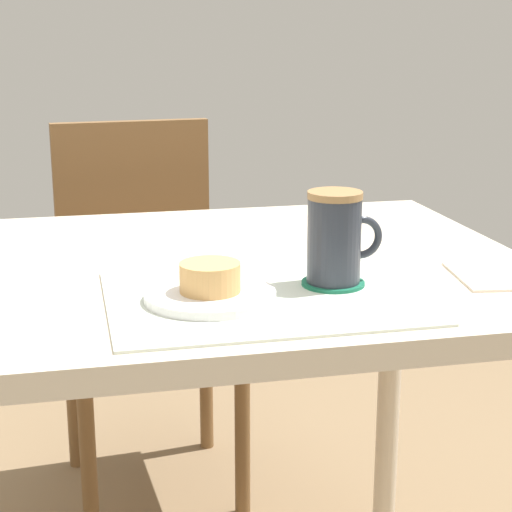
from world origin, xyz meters
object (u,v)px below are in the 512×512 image
(dining_table, at_px, (211,318))
(coffee_mug, at_px, (336,237))
(wooden_chair, at_px, (144,290))
(pastry_plate, at_px, (210,296))
(pastry, at_px, (210,277))

(dining_table, distance_m, coffee_mug, 0.28)
(wooden_chair, bearing_deg, dining_table, 89.35)
(pastry_plate, height_order, coffee_mug, coffee_mug)
(coffee_mug, bearing_deg, dining_table, 131.35)
(dining_table, bearing_deg, wooden_chair, 93.70)
(pastry, bearing_deg, wooden_chair, 90.75)
(wooden_chair, distance_m, coffee_mug, 0.97)
(pastry_plate, relative_size, pastry, 2.17)
(wooden_chair, bearing_deg, coffee_mug, 98.24)
(wooden_chair, xyz_separation_m, pastry, (0.01, -0.91, 0.30))
(dining_table, distance_m, pastry, 0.24)
(wooden_chair, height_order, pastry_plate, wooden_chair)
(coffee_mug, bearing_deg, pastry, -170.82)
(wooden_chair, bearing_deg, pastry_plate, 86.39)
(wooden_chair, height_order, pastry, wooden_chair)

